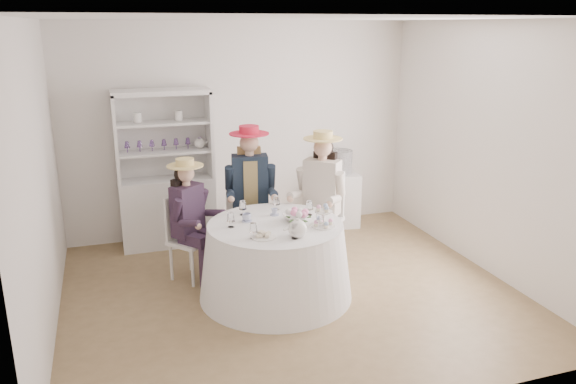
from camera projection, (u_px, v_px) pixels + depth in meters
name	position (u px, v px, depth m)	size (l,w,h in m)	color
ground	(291.00, 292.00, 5.78)	(4.50, 4.50, 0.00)	brown
ceiling	(292.00, 18.00, 5.01)	(4.50, 4.50, 0.00)	white
wall_back	(242.00, 130.00, 7.21)	(4.50, 4.50, 0.00)	silver
wall_front	(391.00, 236.00, 3.57)	(4.50, 4.50, 0.00)	silver
wall_left	(38.00, 185.00, 4.72)	(4.50, 4.50, 0.00)	silver
wall_right	(488.00, 149.00, 6.07)	(4.50, 4.50, 0.00)	silver
tea_table	(276.00, 260.00, 5.61)	(1.54, 1.54, 0.77)	white
hutch	(167.00, 191.00, 6.89)	(1.15, 0.47, 1.92)	silver
side_table	(340.00, 199.00, 7.65)	(0.47, 0.47, 0.73)	silver
hatbox	(341.00, 162.00, 7.51)	(0.31, 0.31, 0.31)	black
guest_left	(189.00, 213.00, 5.89)	(0.55, 0.57, 1.33)	silver
guest_mid	(250.00, 185.00, 6.38)	(0.59, 0.62, 1.57)	silver
guest_right	(321.00, 190.00, 6.30)	(0.64, 0.65, 1.53)	silver
spare_chair	(242.00, 209.00, 6.89)	(0.48, 0.48, 0.89)	silver
teacup_a	(247.00, 218.00, 5.56)	(0.09, 0.09, 0.07)	white
teacup_b	(275.00, 212.00, 5.75)	(0.07, 0.07, 0.06)	white
teacup_c	(298.00, 214.00, 5.69)	(0.09, 0.09, 0.07)	white
flower_bowl	(295.00, 218.00, 5.57)	(0.24, 0.24, 0.06)	white
flower_arrangement	(298.00, 214.00, 5.51)	(0.18, 0.18, 0.07)	pink
table_teapot	(298.00, 229.00, 5.14)	(0.25, 0.18, 0.18)	white
sandwich_plate	(264.00, 236.00, 5.15)	(0.23, 0.23, 0.05)	white
cupcake_stand	(323.00, 219.00, 5.41)	(0.23, 0.23, 0.21)	white
stemware_set	(275.00, 217.00, 5.48)	(0.92, 0.93, 0.15)	white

